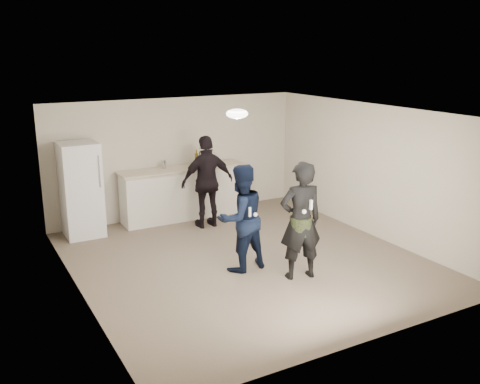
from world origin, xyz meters
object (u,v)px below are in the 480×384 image
woman (301,221)px  fridge (81,190)px  spectator (207,182)px  shaker (164,164)px  man (241,218)px  counter (183,194)px

woman → fridge: bearing=-43.8°
spectator → woman: bearing=95.8°
shaker → woman: 3.88m
shaker → fridge: bearing=-173.9°
spectator → man: bearing=80.3°
fridge → counter: bearing=1.9°
fridge → woman: (2.50, -3.61, 0.03)m
counter → shaker: 0.76m
man → spectator: 2.26m
shaker → man: (0.11, -3.08, -0.30)m
counter → man: size_ratio=1.49×
shaker → counter: bearing=-17.6°
counter → shaker: shaker is taller
woman → spectator: (-0.18, 2.93, -0.01)m
counter → spectator: size_ratio=1.41×
counter → man: (-0.26, -2.96, 0.35)m
counter → spectator: bearing=-74.7°
counter → fridge: 2.14m
woman → counter: bearing=-72.4°
fridge → woman: bearing=-55.3°
woman → spectator: size_ratio=1.01×
shaker → spectator: size_ratio=0.09×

